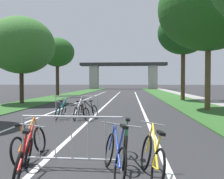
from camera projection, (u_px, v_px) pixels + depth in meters
grass_verge_left at (66, 95)px, 31.66m from camera, size 3.30×72.06×0.05m
grass_verge_right at (167, 96)px, 30.70m from camera, size 3.30×72.06×0.05m
sidewalk_path_right at (188, 96)px, 30.51m from camera, size 1.68×72.06×0.08m
lane_stripe_center at (110, 101)px, 22.58m from camera, size 0.14×41.69×0.01m
lane_stripe_right_lane at (139, 101)px, 22.38m from camera, size 0.14×41.69×0.01m
lane_stripe_left_lane at (82, 101)px, 22.77m from camera, size 0.14×41.69×0.01m
overpass_bridge at (123, 71)px, 61.03m from camera, size 21.22×3.14×6.45m
tree_left_pine_far at (21, 45)px, 19.45m from camera, size 5.24×5.24×6.83m
tree_left_cypress_far at (57, 53)px, 30.49m from camera, size 4.18×4.18×7.17m
tree_right_oak_mid at (209, 8)px, 14.77m from camera, size 5.99×5.99×8.69m
tree_right_maple_mid at (183, 33)px, 22.60m from camera, size 4.65×4.65×8.20m
crowd_barrier_nearest at (72, 142)px, 4.97m from camera, size 2.11×0.49×1.05m
crowd_barrier_second at (77, 107)px, 12.00m from camera, size 2.11×0.48×1.05m
bicycle_blue_0 at (115, 155)px, 4.51m from camera, size 0.60×1.76×0.99m
bicycle_orange_1 at (30, 144)px, 5.50m from camera, size 0.49×1.73×0.93m
bicycle_teal_2 at (61, 111)px, 11.66m from camera, size 0.46×1.66×0.94m
bicycle_green_3 at (125, 144)px, 5.35m from camera, size 0.54×1.69×0.91m
bicycle_silver_4 at (83, 109)px, 12.40m from camera, size 0.65×1.69×1.01m
bicycle_white_5 at (78, 111)px, 11.51m from camera, size 0.54×1.70×0.99m
bicycle_red_6 at (24, 158)px, 4.46m from camera, size 0.54×1.63×0.92m
bicycle_black_7 at (91, 112)px, 11.37m from camera, size 0.69×1.70×0.96m
bicycle_yellow_8 at (152, 158)px, 4.35m from camera, size 0.48×1.66×0.98m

